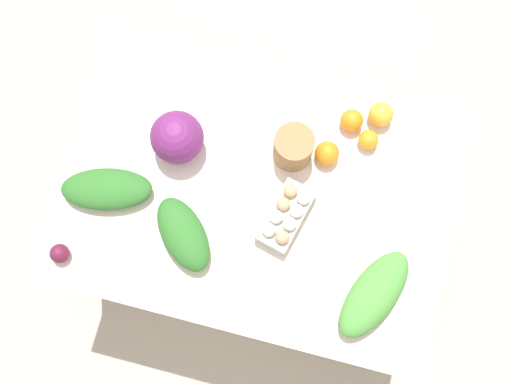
{
  "coord_description": "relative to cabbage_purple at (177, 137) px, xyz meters",
  "views": [
    {
      "loc": [
        0.1,
        -0.39,
        2.56
      ],
      "look_at": [
        0.0,
        0.0,
        0.77
      ],
      "focal_mm": 40.0,
      "sensor_mm": 36.0,
      "label": 1
    }
  ],
  "objects": [
    {
      "name": "dining_table",
      "position": [
        0.28,
        -0.1,
        -0.19
      ],
      "size": [
        1.28,
        0.89,
        0.75
      ],
      "color": "silver",
      "rests_on": "ground_plane"
    },
    {
      "name": "orange_0",
      "position": [
        0.53,
        0.21,
        -0.05
      ],
      "size": [
        0.08,
        0.08,
        0.08
      ],
      "primitive_type": "sphere",
      "color": "orange",
      "rests_on": "dining_table"
    },
    {
      "name": "paper_bag",
      "position": [
        0.36,
        0.06,
        -0.02
      ],
      "size": [
        0.13,
        0.13,
        0.14
      ],
      "primitive_type": "cylinder",
      "color": "#997047",
      "rests_on": "dining_table"
    },
    {
      "name": "greens_bunch_beet_tops",
      "position": [
        -0.18,
        -0.21,
        -0.05
      ],
      "size": [
        0.32,
        0.2,
        0.08
      ],
      "primitive_type": "ellipsoid",
      "rotation": [
        0.0,
        0.0,
        0.25
      ],
      "color": "#2D6B28",
      "rests_on": "dining_table"
    },
    {
      "name": "ground_plane",
      "position": [
        0.28,
        -0.1,
        -0.84
      ],
      "size": [
        8.0,
        8.0,
        0.0
      ],
      "primitive_type": "plane",
      "color": "#B2A899"
    },
    {
      "name": "greens_bunch_dandelion",
      "position": [
        0.71,
        -0.32,
        -0.04
      ],
      "size": [
        0.25,
        0.34,
        0.1
      ],
      "primitive_type": "ellipsoid",
      "rotation": [
        0.0,
        0.0,
        1.16
      ],
      "color": "#4C933D",
      "rests_on": "dining_table"
    },
    {
      "name": "cabbage_purple",
      "position": [
        0.0,
        0.0,
        0.0
      ],
      "size": [
        0.17,
        0.17,
        0.17
      ],
      "primitive_type": "sphere",
      "color": "#6B2366",
      "rests_on": "dining_table"
    },
    {
      "name": "beet_root",
      "position": [
        -0.26,
        -0.44,
        -0.06
      ],
      "size": [
        0.06,
        0.06,
        0.06
      ],
      "primitive_type": "sphere",
      "color": "#5B1933",
      "rests_on": "dining_table"
    },
    {
      "name": "orange_1",
      "position": [
        0.6,
        0.16,
        -0.05
      ],
      "size": [
        0.07,
        0.07,
        0.07
      ],
      "primitive_type": "sphere",
      "color": "orange",
      "rests_on": "dining_table"
    },
    {
      "name": "egg_carton",
      "position": [
        0.39,
        -0.15,
        -0.04
      ],
      "size": [
        0.16,
        0.24,
        0.09
      ],
      "rotation": [
        0.0,
        0.0,
        1.32
      ],
      "color": "#B7B7B2",
      "rests_on": "dining_table"
    },
    {
      "name": "greens_bunch_scallion",
      "position": [
        0.1,
        -0.29,
        -0.04
      ],
      "size": [
        0.27,
        0.28,
        0.09
      ],
      "primitive_type": "ellipsoid",
      "rotation": [
        0.0,
        0.0,
        2.32
      ],
      "color": "#2D6B28",
      "rests_on": "dining_table"
    },
    {
      "name": "orange_2",
      "position": [
        0.47,
        0.08,
        -0.05
      ],
      "size": [
        0.08,
        0.08,
        0.08
      ],
      "primitive_type": "sphere",
      "color": "orange",
      "rests_on": "dining_table"
    },
    {
      "name": "orange_3",
      "position": [
        0.62,
        0.25,
        -0.04
      ],
      "size": [
        0.08,
        0.08,
        0.08
      ],
      "primitive_type": "sphere",
      "color": "#F9A833",
      "rests_on": "dining_table"
    }
  ]
}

